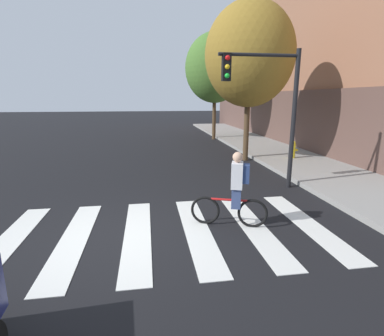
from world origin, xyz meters
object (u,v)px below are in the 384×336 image
object	(u,v)px
traffic_light_near	(269,96)
fire_hydrant	(293,150)
street_tree_near	(249,55)
cyclist	(235,190)
street_tree_mid	(215,68)

from	to	relation	value
traffic_light_near	fire_hydrant	distance (m)	5.28
street_tree_near	fire_hydrant	bearing A→B (deg)	-14.29
cyclist	fire_hydrant	bearing A→B (deg)	53.92
cyclist	traffic_light_near	size ratio (longest dim) A/B	0.40
fire_hydrant	street_tree_near	world-z (taller)	street_tree_near
cyclist	street_tree_near	xyz separation A→B (m)	(2.59, 6.89, 3.74)
street_tree_mid	cyclist	bearing A→B (deg)	-101.02
cyclist	street_tree_mid	xyz separation A→B (m)	(2.74, 14.04, 3.87)
cyclist	street_tree_mid	distance (m)	14.82
street_tree_mid	traffic_light_near	bearing A→B (deg)	-94.84
cyclist	street_tree_mid	size ratio (longest dim) A/B	0.24
fire_hydrant	street_tree_mid	world-z (taller)	street_tree_mid
street_tree_mid	street_tree_near	bearing A→B (deg)	-91.16
street_tree_near	street_tree_mid	distance (m)	7.15
traffic_light_near	street_tree_mid	bearing A→B (deg)	85.16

